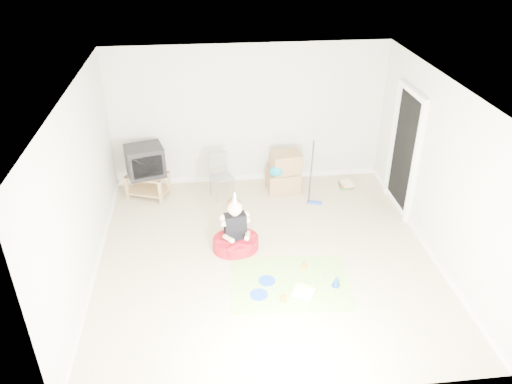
{
  "coord_description": "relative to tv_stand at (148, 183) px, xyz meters",
  "views": [
    {
      "loc": [
        -0.81,
        -6.0,
        4.58
      ],
      "look_at": [
        -0.1,
        0.4,
        0.9
      ],
      "focal_mm": 35.0,
      "sensor_mm": 36.0,
      "label": 1
    }
  ],
  "objects": [
    {
      "name": "seated_woman",
      "position": [
        1.45,
        -1.79,
        -0.04
      ],
      "size": [
        0.82,
        0.82,
        1.02
      ],
      "color": "#A90F1B",
      "rests_on": "ground"
    },
    {
      "name": "party_mat",
      "position": [
        2.15,
        -2.69,
        -0.26
      ],
      "size": [
        1.74,
        1.32,
        0.01
      ],
      "primitive_type": "cube",
      "rotation": [
        0.0,
        0.0,
        -0.08
      ],
      "color": "#DC2E78",
      "rests_on": "ground"
    },
    {
      "name": "folding_chair",
      "position": [
        1.33,
        -0.15,
        0.13
      ],
      "size": [
        0.47,
        0.46,
        0.82
      ],
      "color": "#9A9A9F",
      "rests_on": "ground"
    },
    {
      "name": "floor_mop",
      "position": [
        2.94,
        -0.59,
        -0.0
      ],
      "size": [
        0.29,
        0.35,
        1.09
      ],
      "color": "blue",
      "rests_on": "ground"
    },
    {
      "name": "doorway_recess",
      "position": [
        4.36,
        -0.84,
        0.76
      ],
      "size": [
        0.02,
        0.9,
        2.05
      ],
      "primitive_type": "cube",
      "color": "black",
      "rests_on": "ground"
    },
    {
      "name": "orange_cup_near",
      "position": [
        2.4,
        -2.4,
        -0.21
      ],
      "size": [
        0.09,
        0.09,
        0.09
      ],
      "primitive_type": "cylinder",
      "rotation": [
        0.0,
        0.0,
        -0.27
      ],
      "color": "orange",
      "rests_on": "party_mat"
    },
    {
      "name": "birthday_cake",
      "position": [
        2.29,
        -2.97,
        -0.22
      ],
      "size": [
        0.34,
        0.32,
        0.14
      ],
      "color": "white",
      "rests_on": "party_mat"
    },
    {
      "name": "crt_tv",
      "position": [
        0.0,
        0.0,
        0.45
      ],
      "size": [
        0.74,
        0.67,
        0.54
      ],
      "primitive_type": "cube",
      "rotation": [
        0.0,
        0.0,
        0.27
      ],
      "color": "black",
      "rests_on": "tv_stand"
    },
    {
      "name": "cardboard_boxes",
      "position": [
        2.47,
        -0.05,
        0.09
      ],
      "size": [
        0.63,
        0.51,
        0.74
      ],
      "color": "#9B734B",
      "rests_on": "ground"
    },
    {
      "name": "tv_stand",
      "position": [
        0.0,
        0.0,
        0.0
      ],
      "size": [
        0.82,
        0.66,
        0.44
      ],
      "color": "#A17B49",
      "rests_on": "ground"
    },
    {
      "name": "blue_plate_near",
      "position": [
        1.83,
        -2.62,
        -0.25
      ],
      "size": [
        0.27,
        0.27,
        0.01
      ],
      "primitive_type": "cylinder",
      "rotation": [
        0.0,
        0.0,
        -0.16
      ],
      "color": "blue",
      "rests_on": "party_mat"
    },
    {
      "name": "book_pile",
      "position": [
        3.67,
        -0.05,
        -0.22
      ],
      "size": [
        0.26,
        0.32,
        0.1
      ],
      "color": "#25703E",
      "rests_on": "ground"
    },
    {
      "name": "blue_plate_far",
      "position": [
        1.68,
        -2.89,
        -0.25
      ],
      "size": [
        0.3,
        0.3,
        0.01
      ],
      "primitive_type": "cylinder",
      "rotation": [
        0.0,
        0.0,
        0.26
      ],
      "color": "blue",
      "rests_on": "party_mat"
    },
    {
      "name": "ground",
      "position": [
        1.88,
        -2.04,
        -0.26
      ],
      "size": [
        5.0,
        5.0,
        0.0
      ],
      "primitive_type": "plane",
      "color": "#CAB991",
      "rests_on": "ground"
    },
    {
      "name": "orange_cup_far",
      "position": [
        2.0,
        -3.05,
        -0.21
      ],
      "size": [
        0.1,
        0.1,
        0.09
      ],
      "primitive_type": "cylinder",
      "rotation": [
        0.0,
        0.0,
        0.26
      ],
      "color": "orange",
      "rests_on": "party_mat"
    },
    {
      "name": "blue_party_hat",
      "position": [
        2.77,
        -2.82,
        -0.17
      ],
      "size": [
        0.16,
        0.16,
        0.18
      ],
      "primitive_type": "cone",
      "rotation": [
        0.0,
        0.0,
        -0.44
      ],
      "color": "#1941B4",
      "rests_on": "party_mat"
    }
  ]
}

